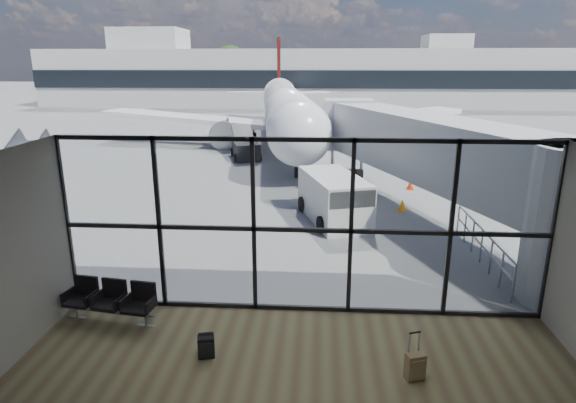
# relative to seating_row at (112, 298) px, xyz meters

# --- Properties ---
(ground) EXTENTS (220.00, 220.00, 0.00)m
(ground) POSITION_rel_seating_row_xyz_m (4.67, 40.79, -0.57)
(ground) COLOR slate
(ground) RESTS_ON ground
(lounge_shell) EXTENTS (12.02, 8.01, 4.51)m
(lounge_shell) POSITION_rel_seating_row_xyz_m (4.67, -4.01, 2.08)
(lounge_shell) COLOR brown
(lounge_shell) RESTS_ON ground
(glass_curtain_wall) EXTENTS (12.10, 0.12, 4.50)m
(glass_curtain_wall) POSITION_rel_seating_row_xyz_m (4.67, 0.79, 1.68)
(glass_curtain_wall) COLOR white
(glass_curtain_wall) RESTS_ON ground
(jet_bridge) EXTENTS (8.00, 16.50, 4.33)m
(jet_bridge) POSITION_rel_seating_row_xyz_m (9.57, 7.86, 2.19)
(jet_bridge) COLOR #A8AAAD
(jet_bridge) RESTS_ON ground
(apron_railing) EXTENTS (0.06, 5.46, 1.11)m
(apron_railing) POSITION_rel_seating_row_xyz_m (10.27, 4.29, 0.15)
(apron_railing) COLOR gray
(apron_railing) RESTS_ON ground
(far_terminal) EXTENTS (80.00, 12.20, 11.00)m
(far_terminal) POSITION_rel_seating_row_xyz_m (4.08, 62.76, 3.64)
(far_terminal) COLOR beige
(far_terminal) RESTS_ON ground
(tree_0) EXTENTS (4.95, 4.95, 7.12)m
(tree_0) POSITION_rel_seating_row_xyz_m (-40.33, 72.79, 4.06)
(tree_0) COLOR #382619
(tree_0) RESTS_ON ground
(tree_1) EXTENTS (5.61, 5.61, 8.07)m
(tree_1) POSITION_rel_seating_row_xyz_m (-34.33, 72.79, 4.69)
(tree_1) COLOR #382619
(tree_1) RESTS_ON ground
(tree_2) EXTENTS (6.27, 6.27, 9.03)m
(tree_2) POSITION_rel_seating_row_xyz_m (-28.33, 72.79, 5.31)
(tree_2) COLOR #382619
(tree_2) RESTS_ON ground
(tree_3) EXTENTS (4.95, 4.95, 7.12)m
(tree_3) POSITION_rel_seating_row_xyz_m (-22.33, 72.79, 4.06)
(tree_3) COLOR #382619
(tree_3) RESTS_ON ground
(tree_4) EXTENTS (5.61, 5.61, 8.07)m
(tree_4) POSITION_rel_seating_row_xyz_m (-16.33, 72.79, 4.69)
(tree_4) COLOR #382619
(tree_4) RESTS_ON ground
(tree_5) EXTENTS (6.27, 6.27, 9.03)m
(tree_5) POSITION_rel_seating_row_xyz_m (-10.33, 72.79, 5.31)
(tree_5) COLOR #382619
(tree_5) RESTS_ON ground
(seating_row) EXTENTS (2.30, 0.96, 1.03)m
(seating_row) POSITION_rel_seating_row_xyz_m (0.00, 0.00, 0.00)
(seating_row) COLOR gray
(seating_row) RESTS_ON ground
(backpack) EXTENTS (0.40, 0.38, 0.53)m
(backpack) POSITION_rel_seating_row_xyz_m (2.69, -1.45, -0.31)
(backpack) COLOR black
(backpack) RESTS_ON ground
(suitcase) EXTENTS (0.43, 0.36, 1.02)m
(suitcase) POSITION_rel_seating_row_xyz_m (7.07, -1.93, -0.26)
(suitcase) COLOR brown
(suitcase) RESTS_ON ground
(airliner) EXTENTS (29.08, 33.82, 8.73)m
(airliner) POSITION_rel_seating_row_xyz_m (2.21, 28.59, 2.09)
(airliner) COLOR white
(airliner) RESTS_ON ground
(service_van) EXTENTS (3.03, 4.62, 1.85)m
(service_van) POSITION_rel_seating_row_xyz_m (5.69, 8.23, 0.38)
(service_van) COLOR silver
(service_van) RESTS_ON ground
(belt_loader) EXTENTS (2.59, 4.54, 1.98)m
(belt_loader) POSITION_rel_seating_row_xyz_m (0.08, 21.15, 0.10)
(belt_loader) COLOR black
(belt_loader) RESTS_ON ground
(mobile_stairs) EXTENTS (1.93, 3.47, 2.40)m
(mobile_stairs) POSITION_rel_seating_row_xyz_m (-9.33, 11.06, 0.01)
(mobile_stairs) COLOR yellow
(mobile_stairs) RESTS_ON ground
(traffic_cone_b) EXTENTS (0.38, 0.38, 0.54)m
(traffic_cone_b) POSITION_rel_seating_row_xyz_m (8.67, 9.79, -0.31)
(traffic_cone_b) COLOR orange
(traffic_cone_b) RESTS_ON ground
(traffic_cone_c) EXTENTS (0.39, 0.39, 0.55)m
(traffic_cone_c) POSITION_rel_seating_row_xyz_m (9.67, 13.53, -0.31)
(traffic_cone_c) COLOR red
(traffic_cone_c) RESTS_ON ground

